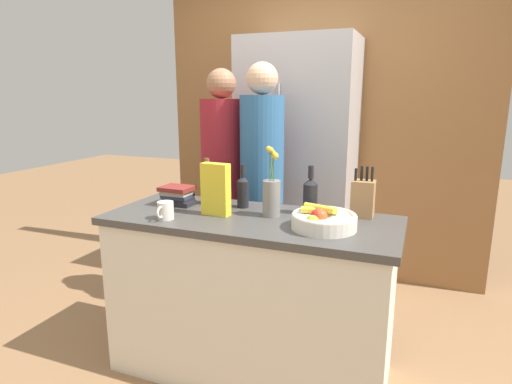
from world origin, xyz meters
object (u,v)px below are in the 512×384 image
fruit_bowl (323,220)px  knife_block (363,198)px  flower_vase (272,195)px  person_in_blue (262,178)px  bottle_oil (207,186)px  person_at_sink (223,177)px  refrigerator (298,167)px  coffee_mug (165,211)px  bottle_vinegar (225,189)px  cereal_box (216,189)px  bottle_water (310,195)px  book_stack (177,195)px  bottle_wine (243,191)px

fruit_bowl → knife_block: (0.15, 0.29, 0.06)m
flower_vase → person_in_blue: (-0.26, 0.53, -0.02)m
bottle_oil → person_at_sink: (-0.13, 0.48, -0.04)m
refrigerator → coffee_mug: bearing=-101.7°
coffee_mug → bottle_vinegar: (0.15, 0.41, 0.04)m
cereal_box → bottle_water: size_ratio=1.06×
flower_vase → person_in_blue: person_in_blue is taller
flower_vase → book_stack: (-0.60, 0.02, -0.06)m
fruit_bowl → book_stack: (-0.91, 0.14, 0.01)m
book_stack → bottle_wine: 0.40m
cereal_box → bottle_vinegar: size_ratio=1.23×
refrigerator → person_at_sink: refrigerator is taller
bottle_vinegar → refrigerator: bearing=81.7°
knife_block → bottle_water: (-0.27, -0.05, 0.00)m
refrigerator → knife_block: refrigerator is taller
bottle_wine → person_in_blue: (-0.04, 0.42, -0.01)m
coffee_mug → book_stack: book_stack is taller
person_in_blue → fruit_bowl: bearing=-29.5°
coffee_mug → bottle_oil: bearing=82.5°
person_in_blue → person_at_sink: bearing=-172.1°
bottle_water → person_at_sink: (-0.76, 0.48, -0.04)m
bottle_oil → person_in_blue: size_ratio=0.16×
coffee_mug → refrigerator: bearing=78.3°
fruit_bowl → person_at_sink: bearing=141.0°
refrigerator → fruit_bowl: bearing=-69.0°
refrigerator → bottle_vinegar: 1.06m
knife_block → coffee_mug: (-0.95, -0.43, -0.05)m
coffee_mug → person_at_sink: 0.86m
bottle_wine → knife_block: bearing=4.9°
bottle_vinegar → person_in_blue: (0.09, 0.38, 0.00)m
bottle_water → person_at_sink: person_at_sink is taller
bottle_oil → coffee_mug: bearing=-97.5°
bottle_oil → person_in_blue: person_in_blue is taller
flower_vase → person_at_sink: (-0.58, 0.60, -0.05)m
bottle_wine → bottle_oil: bearing=178.2°
flower_vase → coffee_mug: (-0.50, -0.26, -0.07)m
fruit_bowl → bottle_vinegar: size_ratio=1.39×
knife_block → coffee_mug: bearing=-155.7°
bottle_oil → bottle_vinegar: 0.10m
fruit_bowl → bottle_oil: 0.80m
knife_block → book_stack: size_ratio=1.41×
coffee_mug → book_stack: size_ratio=0.64×
knife_block → person_at_sink: (-1.03, 0.43, -0.03)m
person_at_sink → person_in_blue: (0.32, -0.07, 0.02)m
fruit_bowl → refrigerator: bearing=111.0°
flower_vase → bottle_water: size_ratio=1.41×
fruit_bowl → coffee_mug: 0.82m
fruit_bowl → bottle_wine: size_ratio=1.27×
flower_vase → bottle_oil: (-0.45, 0.12, -0.01)m
bottle_vinegar → person_at_sink: bearing=116.9°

